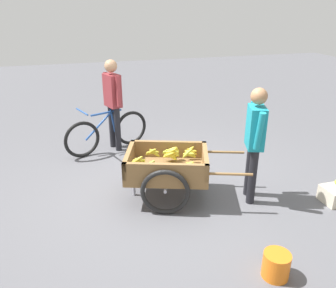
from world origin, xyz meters
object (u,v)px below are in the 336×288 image
bicycle (108,132)px  cyclist_person (113,97)px  fruit_cart (167,168)px  vendor_person (255,136)px  plastic_bucket (276,265)px

bicycle → cyclist_person: bearing=-159.5°
fruit_cart → bicycle: bicycle is taller
fruit_cart → vendor_person: vendor_person is taller
cyclist_person → plastic_bucket: 3.94m
vendor_person → cyclist_person: cyclist_person is taller
fruit_cart → vendor_person: 1.25m
plastic_bucket → bicycle: bearing=-71.6°
fruit_cart → bicycle: bearing=-72.2°
cyclist_person → plastic_bucket: bearing=106.1°
bicycle → plastic_bucket: 3.84m
bicycle → cyclist_person: cyclist_person is taller
bicycle → cyclist_person: (-0.14, -0.05, 0.64)m
bicycle → vendor_person: bearing=126.8°
fruit_cart → vendor_person: bearing=160.7°
vendor_person → plastic_bucket: (0.47, 1.39, -0.81)m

